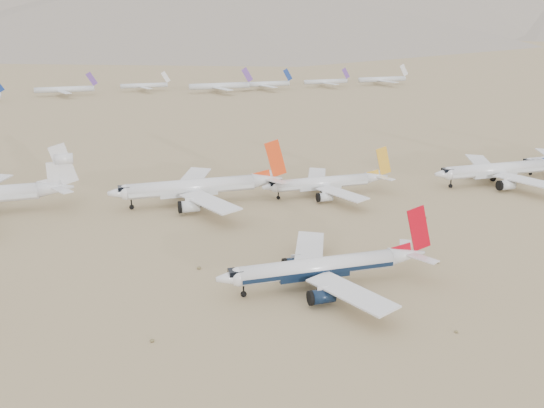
% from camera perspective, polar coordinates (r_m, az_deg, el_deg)
% --- Properties ---
extents(ground, '(7000.00, 7000.00, 0.00)m').
position_cam_1_polar(ground, '(137.31, 6.86, -6.98)').
color(ground, '#87724E').
rests_on(ground, ground).
extents(main_airliner, '(46.57, 45.49, 16.43)m').
position_cam_1_polar(main_airliner, '(131.66, 5.14, -5.90)').
color(main_airliner, silver).
rests_on(main_airliner, ground).
extents(row2_navy_widebody, '(49.03, 47.94, 17.44)m').
position_cam_1_polar(row2_navy_widebody, '(221.05, 20.78, 3.05)').
color(row2_navy_widebody, silver).
rests_on(row2_navy_widebody, ground).
extents(row2_gold_tail, '(41.58, 40.67, 14.81)m').
position_cam_1_polar(row2_gold_tail, '(194.62, 5.22, 2.01)').
color(row2_gold_tail, silver).
rests_on(row2_gold_tail, ground).
extents(row2_orange_tail, '(52.23, 51.10, 18.63)m').
position_cam_1_polar(row2_orange_tail, '(186.63, -6.88, 1.59)').
color(row2_orange_tail, silver).
rests_on(row2_orange_tail, ground).
extents(distant_storage_row, '(467.18, 58.34, 14.60)m').
position_cam_1_polar(distant_storage_row, '(431.65, -14.85, 10.43)').
color(distant_storage_row, silver).
rests_on(distant_storage_row, ground).
extents(foothills, '(4637.50, 1395.00, 155.00)m').
position_cam_1_polar(foothills, '(1344.01, 9.47, 18.32)').
color(foothills, slate).
rests_on(foothills, ground).
extents(desert_scrub, '(219.83, 121.67, 0.63)m').
position_cam_1_polar(desert_scrub, '(109.23, -1.47, -13.76)').
color(desert_scrub, brown).
rests_on(desert_scrub, ground).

